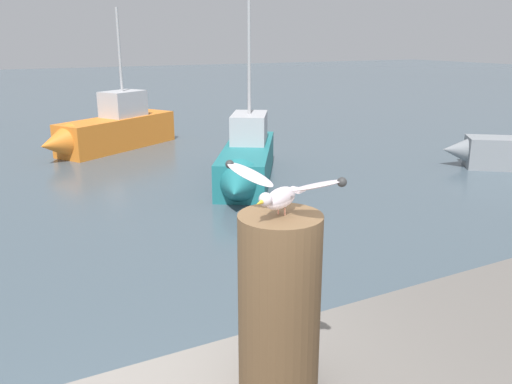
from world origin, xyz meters
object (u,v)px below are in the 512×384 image
at_px(seagull, 280,191).
at_px(boat_orange, 110,130).
at_px(mooring_post, 279,304).
at_px(boat_teal, 246,160).

bearing_deg(seagull, boat_orange, 80.87).
bearing_deg(mooring_post, boat_orange, 80.89).
relative_size(mooring_post, seagull, 1.55).
bearing_deg(boat_teal, boat_orange, 110.48).
relative_size(boat_teal, boat_orange, 1.04).
distance_m(seagull, boat_orange, 13.98).
distance_m(mooring_post, boat_teal, 9.57).
relative_size(mooring_post, boat_orange, 0.21).
height_order(seagull, boat_orange, boat_orange).
height_order(mooring_post, seagull, seagull).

